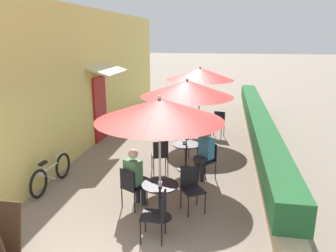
% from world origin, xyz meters
% --- Properties ---
extents(cafe_facade_wall, '(0.98, 13.64, 4.20)m').
position_xyz_m(cafe_facade_wall, '(-2.54, 6.68, 2.09)').
color(cafe_facade_wall, '#E0CC6B').
rests_on(cafe_facade_wall, ground_plane).
extents(planter_hedge, '(0.60, 12.64, 1.01)m').
position_xyz_m(planter_hedge, '(2.75, 6.72, 0.54)').
color(planter_hedge, tan).
rests_on(planter_hedge, ground_plane).
extents(patio_table_near, '(0.70, 0.70, 0.70)m').
position_xyz_m(patio_table_near, '(0.53, 1.65, 0.48)').
color(patio_table_near, black).
rests_on(patio_table_near, ground_plane).
extents(patio_umbrella_near, '(2.30, 2.30, 2.39)m').
position_xyz_m(patio_umbrella_near, '(0.53, 1.65, 2.14)').
color(patio_umbrella_near, '#B7B7BC').
rests_on(patio_umbrella_near, ground_plane).
extents(cafe_chair_near_left, '(0.55, 0.55, 0.87)m').
position_xyz_m(cafe_chair_near_left, '(1.08, 2.07, 0.52)').
color(cafe_chair_near_left, black).
rests_on(cafe_chair_near_left, ground_plane).
extents(cafe_chair_near_right, '(0.54, 0.54, 0.87)m').
position_xyz_m(cafe_chair_near_right, '(-0.11, 1.92, 0.52)').
color(cafe_chair_near_right, black).
rests_on(cafe_chair_near_right, ground_plane).
extents(seated_patron_near_right, '(0.47, 0.50, 1.25)m').
position_xyz_m(seated_patron_near_right, '(-0.06, 2.02, 0.69)').
color(seated_patron_near_right, '#23232D').
rests_on(seated_patron_near_right, ground_plane).
extents(cafe_chair_near_back, '(0.41, 0.41, 0.87)m').
position_xyz_m(cafe_chair_near_back, '(0.62, 0.97, 0.52)').
color(cafe_chair_near_back, black).
rests_on(cafe_chair_near_back, ground_plane).
extents(coffee_cup_near, '(0.07, 0.07, 0.09)m').
position_xyz_m(coffee_cup_near, '(0.54, 1.59, 0.75)').
color(coffee_cup_near, white).
rests_on(coffee_cup_near, patio_table_near).
extents(patio_table_mid, '(0.70, 0.70, 0.70)m').
position_xyz_m(patio_table_mid, '(0.72, 4.07, 0.48)').
color(patio_table_mid, black).
rests_on(patio_table_mid, ground_plane).
extents(patio_umbrella_mid, '(2.30, 2.30, 2.39)m').
position_xyz_m(patio_umbrella_mid, '(0.72, 4.07, 2.14)').
color(patio_umbrella_mid, '#B7B7BC').
rests_on(patio_umbrella_mid, ground_plane).
extents(cafe_chair_mid_left, '(0.46, 0.46, 0.87)m').
position_xyz_m(cafe_chair_mid_left, '(0.77, 4.76, 0.52)').
color(cafe_chair_mid_left, black).
rests_on(cafe_chair_mid_left, ground_plane).
extents(cafe_chair_mid_right, '(0.51, 0.51, 0.87)m').
position_xyz_m(cafe_chair_mid_right, '(0.10, 3.77, 0.52)').
color(cafe_chair_mid_right, black).
rests_on(cafe_chair_mid_right, ground_plane).
extents(cafe_chair_mid_back, '(0.56, 0.56, 0.87)m').
position_xyz_m(cafe_chair_mid_back, '(1.30, 3.69, 0.52)').
color(cafe_chair_mid_back, black).
rests_on(cafe_chair_mid_back, ground_plane).
extents(seated_patron_mid_back, '(0.50, 0.51, 1.25)m').
position_xyz_m(seated_patron_mid_back, '(1.23, 3.60, 0.69)').
color(seated_patron_mid_back, '#23232D').
rests_on(seated_patron_mid_back, ground_plane).
extents(coffee_cup_mid, '(0.07, 0.07, 0.09)m').
position_xyz_m(coffee_cup_mid, '(0.66, 4.11, 0.75)').
color(coffee_cup_mid, white).
rests_on(coffee_cup_mid, patio_table_mid).
extents(patio_table_far, '(0.70, 0.70, 0.70)m').
position_xyz_m(patio_table_far, '(0.78, 7.23, 0.48)').
color(patio_table_far, black).
rests_on(patio_table_far, ground_plane).
extents(patio_umbrella_far, '(2.30, 2.30, 2.39)m').
position_xyz_m(patio_umbrella_far, '(0.78, 7.23, 2.14)').
color(patio_umbrella_far, '#B7B7BC').
rests_on(patio_umbrella_far, ground_plane).
extents(cafe_chair_far_left, '(0.49, 0.49, 0.87)m').
position_xyz_m(cafe_chair_far_left, '(1.47, 7.14, 0.52)').
color(cafe_chair_far_left, black).
rests_on(cafe_chair_far_left, ground_plane).
extents(cafe_chair_far_right, '(0.49, 0.49, 0.87)m').
position_xyz_m(cafe_chair_far_right, '(0.52, 7.87, 0.52)').
color(cafe_chair_far_right, black).
rests_on(cafe_chair_far_right, ground_plane).
extents(cafe_chair_far_back, '(0.57, 0.57, 0.87)m').
position_xyz_m(cafe_chair_far_back, '(0.36, 6.69, 0.52)').
color(cafe_chair_far_back, black).
rests_on(cafe_chair_far_back, ground_plane).
extents(coffee_cup_far, '(0.07, 0.07, 0.09)m').
position_xyz_m(coffee_cup_far, '(0.89, 7.34, 0.75)').
color(coffee_cup_far, '#232328').
rests_on(coffee_cup_far, patio_table_far).
extents(bicycle_leaning, '(0.12, 1.66, 0.72)m').
position_xyz_m(bicycle_leaning, '(-2.20, 2.52, 0.33)').
color(bicycle_leaning, black).
rests_on(bicycle_leaning, ground_plane).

